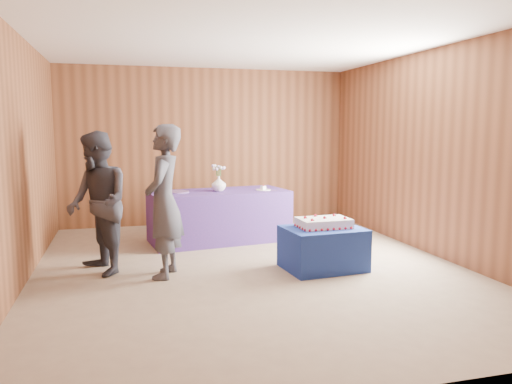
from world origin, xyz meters
name	(u,v)px	position (x,y,z in m)	size (l,w,h in m)	color
ground	(250,268)	(0.00, 0.00, 0.00)	(6.00, 6.00, 0.00)	gray
room_shell	(250,117)	(0.00, 0.00, 1.80)	(5.04, 6.04, 2.72)	brown
cake_table	(323,248)	(0.83, -0.28, 0.25)	(0.90, 0.70, 0.50)	navy
serving_table	(219,216)	(-0.08, 1.52, 0.38)	(2.00, 0.90, 0.75)	#532E7E
sheet_cake	(324,223)	(0.84, -0.25, 0.55)	(0.64, 0.44, 0.15)	white
vase	(219,184)	(-0.09, 1.51, 0.86)	(0.21, 0.21, 0.22)	white
flower_spray	(219,167)	(-0.09, 1.51, 1.11)	(0.21, 0.21, 0.16)	#356126
platter	(176,192)	(-0.72, 1.50, 0.76)	(0.39, 0.39, 0.02)	#64458A
plate	(263,190)	(0.58, 1.44, 0.76)	(0.22, 0.22, 0.01)	white
cake_slice	(263,188)	(0.58, 1.44, 0.79)	(0.08, 0.08, 0.08)	white
knife	(269,191)	(0.63, 1.33, 0.75)	(0.26, 0.02, 0.00)	silver
guest_left	(164,202)	(-1.01, -0.09, 0.86)	(0.63, 0.41, 1.72)	#3C3D47
guest_right	(98,203)	(-1.73, 0.21, 0.82)	(0.80, 0.62, 1.65)	#34343F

